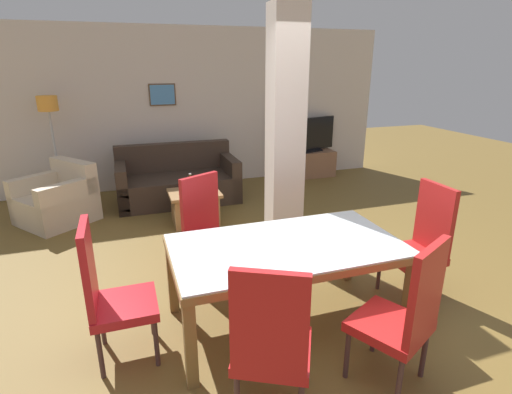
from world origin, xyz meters
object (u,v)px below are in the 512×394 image
(coffee_table, at_px, (195,207))
(floor_lamp, at_px, (49,115))
(dining_table, at_px, (286,258))
(dining_chair_near_left, at_px, (271,341))
(tv_screen, at_px, (312,135))
(dining_chair_head_right, at_px, (422,240))
(sofa, at_px, (178,182))
(dining_chair_head_left, at_px, (109,291))
(armchair, at_px, (58,202))
(dining_chair_far_left, at_px, (208,229))
(tv_stand, at_px, (311,164))
(dining_chair_near_right, at_px, (405,314))
(bottle, at_px, (191,185))

(coffee_table, xyz_separation_m, floor_lamp, (-1.84, 1.51, 1.15))
(floor_lamp, bearing_deg, dining_table, -61.40)
(dining_chair_near_left, xyz_separation_m, tv_screen, (2.70, 4.99, 0.24))
(dining_chair_head_right, xyz_separation_m, sofa, (-1.75, 3.52, -0.27))
(dining_chair_head_left, bearing_deg, coffee_table, 156.87)
(coffee_table, height_order, tv_screen, tv_screen)
(armchair, bearing_deg, dining_chair_far_left, 178.20)
(dining_table, relative_size, tv_stand, 2.05)
(dining_chair_near_right, relative_size, tv_screen, 1.06)
(tv_stand, height_order, floor_lamp, floor_lamp)
(dining_chair_near_right, bearing_deg, dining_chair_head_right, 18.11)
(dining_table, distance_m, coffee_table, 2.50)
(dining_chair_near_left, bearing_deg, tv_screen, 89.28)
(dining_chair_far_left, bearing_deg, dining_chair_head_left, 16.59)
(dining_chair_far_left, height_order, coffee_table, dining_chair_far_left)
(dining_chair_head_right, xyz_separation_m, floor_lamp, (-3.51, 3.96, 0.81))
(dining_chair_near_left, relative_size, bottle, 4.08)
(dining_chair_near_right, xyz_separation_m, bottle, (-0.83, 3.33, -0.01))
(armchair, bearing_deg, tv_screen, -115.21)
(floor_lamp, bearing_deg, sofa, -14.22)
(dining_table, xyz_separation_m, dining_chair_far_left, (-0.46, 0.88, -0.03))
(dining_chair_head_right, height_order, coffee_table, dining_chair_head_right)
(dining_table, relative_size, dining_chair_far_left, 1.70)
(dining_table, height_order, dining_chair_near_left, dining_chair_near_left)
(coffee_table, bearing_deg, bottle, -154.34)
(dining_chair_near_left, relative_size, sofa, 0.59)
(dining_chair_head_left, xyz_separation_m, dining_chair_near_left, (0.91, -0.88, 0.00))
(dining_chair_near_left, bearing_deg, coffee_table, 115.31)
(dining_chair_far_left, bearing_deg, dining_chair_near_right, 89.77)
(dining_table, height_order, armchair, armchair)
(dining_chair_head_right, xyz_separation_m, coffee_table, (-1.67, 2.45, -0.34))
(dining_chair_near_left, bearing_deg, tv_stand, 89.28)
(dining_chair_near_right, relative_size, sofa, 0.59)
(dining_table, xyz_separation_m, dining_chair_head_left, (-1.37, 0.00, -0.03))
(dining_chair_far_left, relative_size, bottle, 4.08)
(coffee_table, relative_size, tv_screen, 0.66)
(dining_chair_far_left, height_order, armchair, dining_chair_far_left)
(armchair, bearing_deg, sofa, -115.20)
(dining_chair_near_right, bearing_deg, coffee_table, 75.96)
(dining_table, xyz_separation_m, sofa, (-0.40, 3.52, -0.31))
(armchair, height_order, bottle, armchair)
(dining_chair_head_left, xyz_separation_m, armchair, (-0.74, 3.13, -0.28))
(floor_lamp, bearing_deg, tv_stand, 1.96)
(floor_lamp, bearing_deg, bottle, -40.44)
(dining_chair_far_left, bearing_deg, floor_lamp, -88.68)
(dining_chair_head_right, distance_m, armchair, 4.67)
(sofa, distance_m, bottle, 1.11)
(floor_lamp, bearing_deg, coffee_table, -39.29)
(dining_chair_far_left, relative_size, dining_chair_near_left, 1.00)
(dining_chair_far_left, bearing_deg, tv_stand, -157.50)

